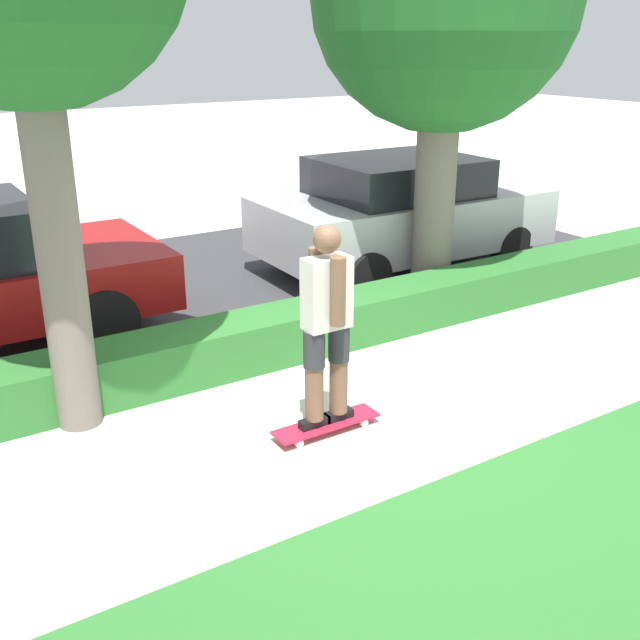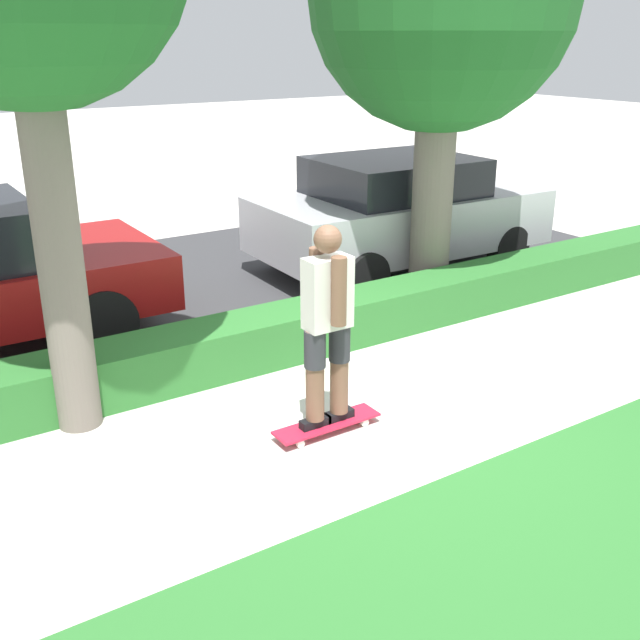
% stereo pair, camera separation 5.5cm
% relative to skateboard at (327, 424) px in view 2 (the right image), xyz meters
% --- Properties ---
extents(ground_plane, '(60.00, 60.00, 0.00)m').
position_rel_skateboard_xyz_m(ground_plane, '(0.48, -0.05, -0.07)').
color(ground_plane, beige).
extents(street_asphalt, '(12.93, 5.00, 0.01)m').
position_rel_skateboard_xyz_m(street_asphalt, '(0.48, 4.15, -0.07)').
color(street_asphalt, '#38383A').
rests_on(street_asphalt, ground_plane).
extents(hedge_row, '(12.93, 0.60, 0.48)m').
position_rel_skateboard_xyz_m(hedge_row, '(0.48, 1.55, 0.17)').
color(hedge_row, '#2D702D').
rests_on(hedge_row, ground_plane).
extents(skateboard, '(0.93, 0.24, 0.09)m').
position_rel_skateboard_xyz_m(skateboard, '(0.00, 0.00, 0.00)').
color(skateboard, red).
rests_on(skateboard, ground_plane).
extents(skater_person, '(0.49, 0.43, 1.65)m').
position_rel_skateboard_xyz_m(skater_person, '(0.00, 0.00, 0.90)').
color(skater_person, black).
rests_on(skater_person, skateboard).
extents(parked_car_middle, '(4.03, 2.02, 1.53)m').
position_rel_skateboard_xyz_m(parked_car_middle, '(3.42, 3.38, 0.72)').
color(parked_car_middle, '#B7B7BC').
rests_on(parked_car_middle, ground_plane).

